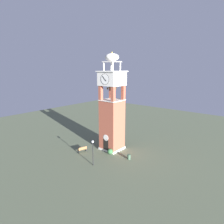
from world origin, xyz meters
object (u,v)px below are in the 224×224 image
(clock_tower, at_px, (112,111))
(lamp_post, at_px, (93,148))
(park_bench, at_px, (82,149))
(trash_bin, at_px, (129,157))

(clock_tower, distance_m, lamp_post, 7.98)
(clock_tower, height_order, lamp_post, clock_tower)
(park_bench, bearing_deg, lamp_post, -24.34)
(clock_tower, bearing_deg, lamp_post, -74.77)
(clock_tower, distance_m, trash_bin, 8.18)
(lamp_post, bearing_deg, clock_tower, 105.23)
(park_bench, distance_m, trash_bin, 8.32)
(clock_tower, relative_size, park_bench, 10.13)
(lamp_post, relative_size, trash_bin, 4.89)
(park_bench, relative_size, trash_bin, 2.07)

